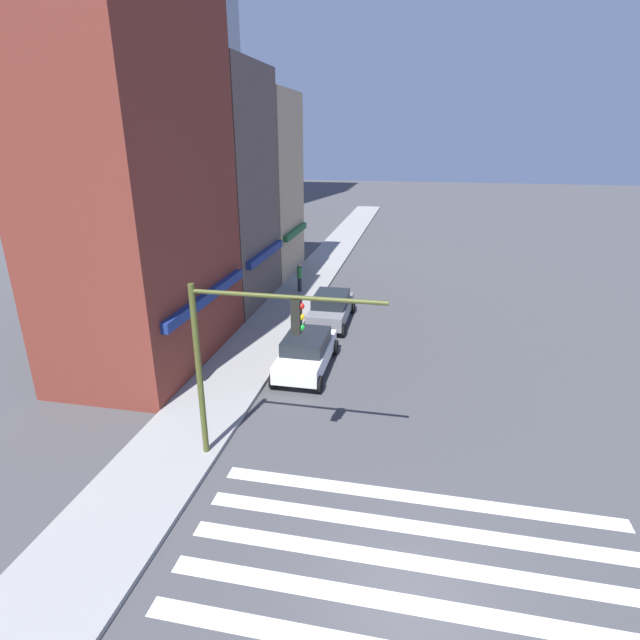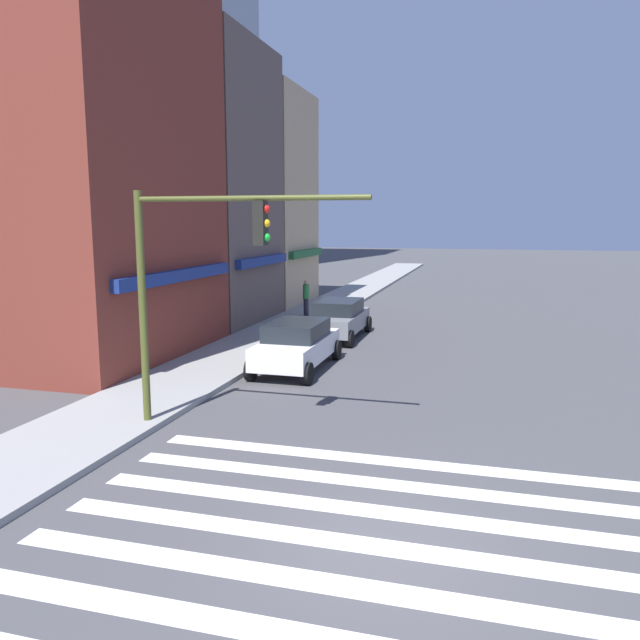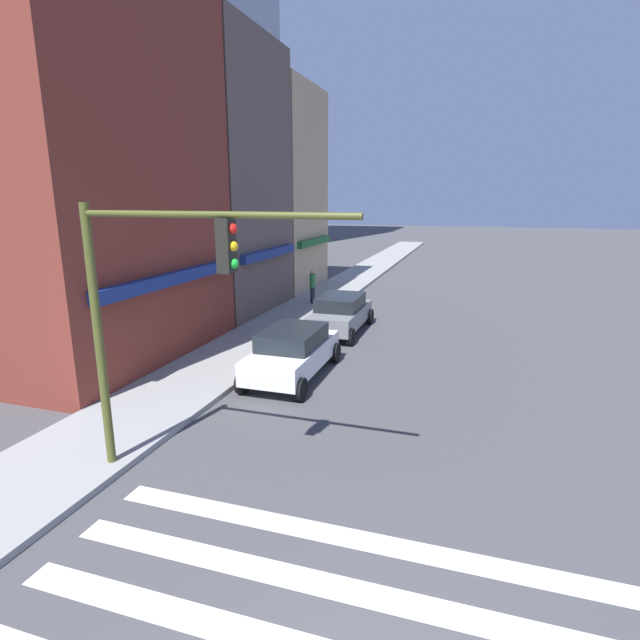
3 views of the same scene
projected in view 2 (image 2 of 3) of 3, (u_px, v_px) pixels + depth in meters
The scene contains 7 objects.
ground_plane at pixel (384, 548), 9.34m from camera, with size 200.00×200.00×0.00m, color #424244.
crosswalk_stripes at pixel (384, 547), 9.34m from camera, with size 7.27×10.80×0.01m.
storefront_row at pixel (189, 173), 26.98m from camera, with size 22.46×5.30×15.43m.
traffic_signal at pixel (195, 265), 13.92m from camera, with size 0.32×5.45×5.52m.
sedan_white at pixel (297, 344), 20.39m from camera, with size 4.41×2.02×1.59m.
sedan_grey at pixel (338, 318), 25.81m from camera, with size 4.41×2.02×1.59m.
pedestrian_green_top at pixel (306, 297), 30.96m from camera, with size 0.32×0.32×1.77m.
Camera 2 is at (-8.62, -1.40, 4.86)m, focal length 35.00 mm.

